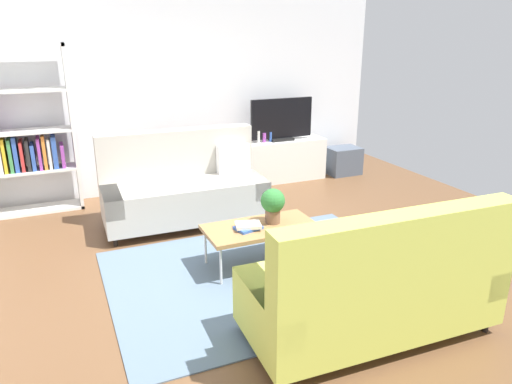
{
  "coord_description": "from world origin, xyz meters",
  "views": [
    {
      "loc": [
        -1.6,
        -3.99,
        2.22
      ],
      "look_at": [
        0.24,
        0.28,
        0.65
      ],
      "focal_mm": 33.37,
      "sensor_mm": 36.0,
      "label": 1
    }
  ],
  "objects_px": {
    "storage_trunk": "(343,161)",
    "potted_plant": "(273,203)",
    "vase_0": "(245,138)",
    "bottle_0": "(258,137)",
    "bookshelf": "(26,139)",
    "bottle_1": "(264,138)",
    "couch_beige": "(184,187)",
    "table_book_0": "(249,228)",
    "couch_green": "(374,286)",
    "coffee_table": "(261,229)",
    "tv_console": "(280,160)",
    "bottle_2": "(271,137)",
    "tv": "(282,120)"
  },
  "relations": [
    {
      "from": "storage_trunk",
      "to": "potted_plant",
      "type": "height_order",
      "value": "potted_plant"
    },
    {
      "from": "vase_0",
      "to": "bottle_0",
      "type": "bearing_deg",
      "value": -25.4
    },
    {
      "from": "bookshelf",
      "to": "storage_trunk",
      "type": "bearing_deg",
      "value": -1.49
    },
    {
      "from": "storage_trunk",
      "to": "vase_0",
      "type": "bearing_deg",
      "value": 174.9
    },
    {
      "from": "vase_0",
      "to": "bottle_1",
      "type": "relative_size",
      "value": 1.06
    },
    {
      "from": "bookshelf",
      "to": "vase_0",
      "type": "height_order",
      "value": "bookshelf"
    },
    {
      "from": "couch_beige",
      "to": "table_book_0",
      "type": "xyz_separation_m",
      "value": [
        0.25,
        -1.44,
        -0.01
      ]
    },
    {
      "from": "couch_green",
      "to": "coffee_table",
      "type": "bearing_deg",
      "value": 103.22
    },
    {
      "from": "tv_console",
      "to": "storage_trunk",
      "type": "xyz_separation_m",
      "value": [
        1.1,
        -0.1,
        -0.1
      ]
    },
    {
      "from": "table_book_0",
      "to": "bottle_0",
      "type": "distance_m",
      "value": 2.8
    },
    {
      "from": "storage_trunk",
      "to": "vase_0",
      "type": "distance_m",
      "value": 1.76
    },
    {
      "from": "bottle_1",
      "to": "couch_green",
      "type": "bearing_deg",
      "value": -102.58
    },
    {
      "from": "storage_trunk",
      "to": "table_book_0",
      "type": "distance_m",
      "value": 3.64
    },
    {
      "from": "bookshelf",
      "to": "storage_trunk",
      "type": "xyz_separation_m",
      "value": [
        4.63,
        -0.12,
        -0.74
      ]
    },
    {
      "from": "couch_green",
      "to": "bottle_0",
      "type": "distance_m",
      "value": 3.99
    },
    {
      "from": "couch_green",
      "to": "vase_0",
      "type": "height_order",
      "value": "couch_green"
    },
    {
      "from": "storage_trunk",
      "to": "bottle_2",
      "type": "relative_size",
      "value": 3.52
    },
    {
      "from": "couch_beige",
      "to": "potted_plant",
      "type": "xyz_separation_m",
      "value": [
        0.53,
        -1.38,
        0.18
      ]
    },
    {
      "from": "potted_plant",
      "to": "tv_console",
      "type": "bearing_deg",
      "value": 62.27
    },
    {
      "from": "vase_0",
      "to": "storage_trunk",
      "type": "bearing_deg",
      "value": -5.1
    },
    {
      "from": "tv_console",
      "to": "table_book_0",
      "type": "bearing_deg",
      "value": -122.01
    },
    {
      "from": "coffee_table",
      "to": "table_book_0",
      "type": "bearing_deg",
      "value": -171.88
    },
    {
      "from": "couch_green",
      "to": "bottle_2",
      "type": "distance_m",
      "value": 4.04
    },
    {
      "from": "tv",
      "to": "bottle_1",
      "type": "distance_m",
      "value": 0.38
    },
    {
      "from": "tv_console",
      "to": "bottle_2",
      "type": "xyz_separation_m",
      "value": [
        -0.19,
        -0.04,
        0.39
      ]
    },
    {
      "from": "tv_console",
      "to": "bottle_0",
      "type": "bearing_deg",
      "value": -174.15
    },
    {
      "from": "couch_green",
      "to": "tv_console",
      "type": "xyz_separation_m",
      "value": [
        1.17,
        3.95,
        -0.12
      ]
    },
    {
      "from": "bookshelf",
      "to": "vase_0",
      "type": "distance_m",
      "value": 2.96
    },
    {
      "from": "couch_beige",
      "to": "bottle_2",
      "type": "height_order",
      "value": "couch_beige"
    },
    {
      "from": "tv_console",
      "to": "bottle_2",
      "type": "height_order",
      "value": "bottle_2"
    },
    {
      "from": "bookshelf",
      "to": "table_book_0",
      "type": "xyz_separation_m",
      "value": [
        1.93,
        -2.57,
        -0.53
      ]
    },
    {
      "from": "coffee_table",
      "to": "bottle_1",
      "type": "bearing_deg",
      "value": 65.07
    },
    {
      "from": "tv_console",
      "to": "bottle_2",
      "type": "distance_m",
      "value": 0.44
    },
    {
      "from": "couch_green",
      "to": "bookshelf",
      "type": "distance_m",
      "value": 4.64
    },
    {
      "from": "coffee_table",
      "to": "bookshelf",
      "type": "relative_size",
      "value": 0.52
    },
    {
      "from": "tv_console",
      "to": "bottle_1",
      "type": "distance_m",
      "value": 0.49
    },
    {
      "from": "couch_beige",
      "to": "bookshelf",
      "type": "bearing_deg",
      "value": -32.4
    },
    {
      "from": "table_book_0",
      "to": "vase_0",
      "type": "xyz_separation_m",
      "value": [
        1.01,
        2.6,
        0.28
      ]
    },
    {
      "from": "couch_beige",
      "to": "potted_plant",
      "type": "height_order",
      "value": "couch_beige"
    },
    {
      "from": "couch_green",
      "to": "potted_plant",
      "type": "height_order",
      "value": "couch_green"
    },
    {
      "from": "vase_0",
      "to": "potted_plant",
      "type": "bearing_deg",
      "value": -106.02
    },
    {
      "from": "couch_green",
      "to": "vase_0",
      "type": "distance_m",
      "value": 4.05
    },
    {
      "from": "couch_green",
      "to": "vase_0",
      "type": "relative_size",
      "value": 12.63
    },
    {
      "from": "storage_trunk",
      "to": "couch_beige",
      "type": "bearing_deg",
      "value": -161.07
    },
    {
      "from": "table_book_0",
      "to": "bottle_1",
      "type": "height_order",
      "value": "bottle_1"
    },
    {
      "from": "tv",
      "to": "bottle_0",
      "type": "bearing_deg",
      "value": -177.07
    },
    {
      "from": "bookshelf",
      "to": "potted_plant",
      "type": "bearing_deg",
      "value": -48.6
    },
    {
      "from": "bottle_1",
      "to": "coffee_table",
      "type": "bearing_deg",
      "value": -114.93
    },
    {
      "from": "tv",
      "to": "bottle_0",
      "type": "relative_size",
      "value": 5.57
    },
    {
      "from": "table_book_0",
      "to": "bottle_1",
      "type": "xyz_separation_m",
      "value": [
        1.29,
        2.51,
        0.28
      ]
    }
  ]
}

